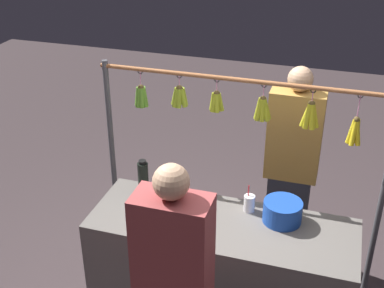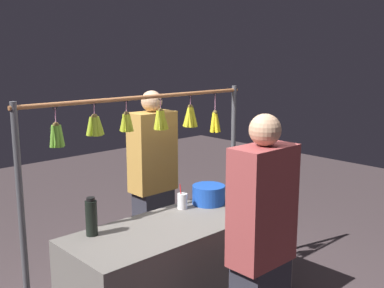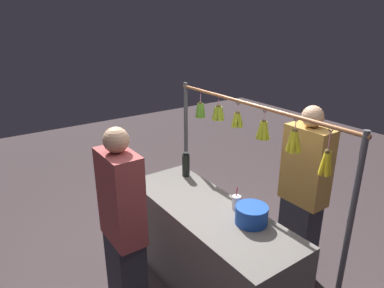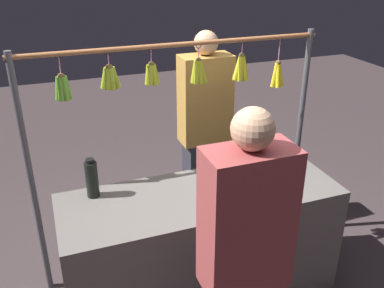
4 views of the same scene
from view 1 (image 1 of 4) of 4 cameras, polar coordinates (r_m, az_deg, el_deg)
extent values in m
cube|color=#66605B|center=(3.83, 3.18, -14.02)|extent=(1.84, 0.66, 0.87)
cylinder|color=#4C4C51|center=(3.88, 20.23, -6.80)|extent=(0.04, 0.04, 1.78)
cylinder|color=#4C4C51|center=(4.22, -8.79, -2.36)|extent=(0.04, 0.04, 1.78)
cylinder|color=#9E6038|center=(3.54, 5.63, 7.10)|extent=(2.13, 0.03, 0.03)
torus|color=black|center=(3.49, 18.31, 5.16)|extent=(0.04, 0.01, 0.04)
cylinder|color=pink|center=(3.52, 18.10, 3.86)|extent=(0.01, 0.01, 0.17)
sphere|color=brown|center=(3.55, 17.90, 2.62)|extent=(0.04, 0.04, 0.04)
cylinder|color=yellow|center=(3.59, 17.38, 1.36)|extent=(0.06, 0.04, 0.18)
cylinder|color=yellow|center=(3.57, 17.61, 1.20)|extent=(0.04, 0.07, 0.18)
cylinder|color=yellow|center=(3.58, 17.97, 1.21)|extent=(0.06, 0.05, 0.18)
cylinder|color=yellow|center=(3.60, 17.95, 1.38)|extent=(0.05, 0.05, 0.18)
cylinder|color=yellow|center=(3.61, 17.63, 1.47)|extent=(0.04, 0.06, 0.18)
torus|color=black|center=(3.49, 13.38, 5.84)|extent=(0.04, 0.01, 0.04)
cylinder|color=pink|center=(3.51, 13.29, 5.10)|extent=(0.01, 0.01, 0.09)
sphere|color=brown|center=(3.53, 13.21, 4.39)|extent=(0.05, 0.05, 0.05)
cylinder|color=gold|center=(3.56, 12.63, 3.16)|extent=(0.08, 0.04, 0.18)
cylinder|color=gold|center=(3.54, 12.79, 3.00)|extent=(0.05, 0.06, 0.18)
cylinder|color=gold|center=(3.54, 13.24, 2.94)|extent=(0.06, 0.07, 0.18)
cylinder|color=gold|center=(3.56, 13.49, 3.07)|extent=(0.08, 0.04, 0.18)
cylinder|color=gold|center=(3.58, 13.34, 3.22)|extent=(0.06, 0.07, 0.18)
cylinder|color=gold|center=(3.58, 12.86, 3.29)|extent=(0.06, 0.07, 0.18)
torus|color=black|center=(3.52, 8.05, 6.53)|extent=(0.04, 0.01, 0.04)
cylinder|color=pink|center=(3.54, 8.00, 5.76)|extent=(0.01, 0.01, 0.10)
sphere|color=brown|center=(3.56, 7.94, 5.03)|extent=(0.04, 0.04, 0.04)
cylinder|color=#AFB825|center=(3.59, 7.41, 3.93)|extent=(0.06, 0.04, 0.16)
cylinder|color=#AFB825|center=(3.57, 7.51, 3.79)|extent=(0.06, 0.06, 0.16)
cylinder|color=#AFB825|center=(3.56, 7.88, 3.70)|extent=(0.04, 0.05, 0.16)
cylinder|color=#AFB825|center=(3.57, 8.21, 3.75)|extent=(0.07, 0.05, 0.16)
cylinder|color=#AFB825|center=(3.59, 8.32, 3.88)|extent=(0.07, 0.05, 0.16)
cylinder|color=#AFB825|center=(3.61, 8.05, 4.04)|extent=(0.04, 0.06, 0.16)
cylinder|color=#AFB825|center=(3.61, 7.59, 4.05)|extent=(0.05, 0.05, 0.16)
torus|color=black|center=(3.58, 2.80, 7.16)|extent=(0.04, 0.01, 0.04)
cylinder|color=pink|center=(3.60, 2.78, 6.40)|extent=(0.01, 0.01, 0.10)
sphere|color=brown|center=(3.62, 2.77, 5.67)|extent=(0.05, 0.05, 0.05)
cylinder|color=#A7B526|center=(3.65, 2.35, 4.75)|extent=(0.05, 0.04, 0.14)
cylinder|color=#A7B526|center=(3.63, 2.46, 4.60)|extent=(0.05, 0.06, 0.14)
cylinder|color=#A7B526|center=(3.62, 2.80, 4.55)|extent=(0.05, 0.06, 0.14)
cylinder|color=#A7B526|center=(3.64, 3.15, 4.69)|extent=(0.06, 0.04, 0.14)
cylinder|color=#A7B526|center=(3.66, 2.99, 4.83)|extent=(0.05, 0.07, 0.14)
cylinder|color=#A7B526|center=(3.67, 2.59, 4.86)|extent=(0.05, 0.06, 0.14)
torus|color=black|center=(3.66, -1.45, 7.61)|extent=(0.04, 0.01, 0.04)
cylinder|color=pink|center=(3.68, -1.44, 6.91)|extent=(0.01, 0.01, 0.09)
sphere|color=brown|center=(3.69, -1.43, 6.23)|extent=(0.05, 0.05, 0.05)
cylinder|color=#95AF28|center=(3.73, -1.88, 5.34)|extent=(0.07, 0.04, 0.14)
cylinder|color=#95AF28|center=(3.70, -1.81, 5.14)|extent=(0.05, 0.06, 0.14)
cylinder|color=#95AF28|center=(3.69, -1.49, 5.07)|extent=(0.04, 0.06, 0.14)
cylinder|color=#95AF28|center=(3.70, -1.01, 5.15)|extent=(0.07, 0.05, 0.14)
cylinder|color=#95AF28|center=(3.72, -0.91, 5.29)|extent=(0.06, 0.05, 0.14)
cylinder|color=#95AF28|center=(3.74, -1.13, 5.42)|extent=(0.05, 0.06, 0.14)
cylinder|color=#95AF28|center=(3.74, -1.64, 5.43)|extent=(0.06, 0.06, 0.14)
torus|color=black|center=(3.76, -5.81, 8.04)|extent=(0.04, 0.01, 0.04)
cylinder|color=pink|center=(3.78, -5.77, 7.15)|extent=(0.01, 0.01, 0.12)
sphere|color=brown|center=(3.80, -5.72, 6.29)|extent=(0.05, 0.05, 0.05)
cylinder|color=#609E2D|center=(3.84, -6.05, 5.29)|extent=(0.06, 0.04, 0.15)
cylinder|color=#609E2D|center=(3.81, -5.98, 5.15)|extent=(0.05, 0.05, 0.15)
cylinder|color=#609E2D|center=(3.81, -5.66, 5.11)|extent=(0.04, 0.05, 0.15)
cylinder|color=#609E2D|center=(3.82, -5.33, 5.20)|extent=(0.06, 0.04, 0.15)
cylinder|color=#609E2D|center=(3.84, -5.33, 5.35)|extent=(0.05, 0.05, 0.15)
cylinder|color=#609E2D|center=(3.85, -5.71, 5.41)|extent=(0.05, 0.06, 0.15)
cylinder|color=black|center=(3.83, -5.47, -3.74)|extent=(0.08, 0.08, 0.24)
cylinder|color=black|center=(3.77, -5.56, -2.02)|extent=(0.06, 0.06, 0.02)
cylinder|color=#1B49B2|center=(3.58, 10.06, -7.44)|extent=(0.27, 0.27, 0.15)
cylinder|color=silver|center=(3.66, 6.41, -6.59)|extent=(0.08, 0.08, 0.12)
cylinder|color=red|center=(3.64, 6.26, -6.05)|extent=(0.01, 0.04, 0.20)
cube|color=#2D2D38|center=(4.45, 10.46, -8.00)|extent=(0.33, 0.23, 0.83)
cube|color=#BF8C3F|center=(4.05, 11.39, 1.02)|extent=(0.42, 0.23, 0.73)
sphere|color=tan|center=(3.87, 12.02, 7.12)|extent=(0.19, 0.19, 0.19)
cube|color=#993F3F|center=(2.79, -2.17, -12.23)|extent=(0.41, 0.22, 0.72)
sphere|color=tan|center=(2.52, -2.35, -4.25)|extent=(0.19, 0.19, 0.19)
camera|label=2|loc=(3.01, -60.34, -4.48)|focal=43.41mm
camera|label=3|loc=(1.92, 64.95, -4.68)|focal=32.40mm
camera|label=4|loc=(1.76, -47.02, -3.41)|focal=39.69mm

